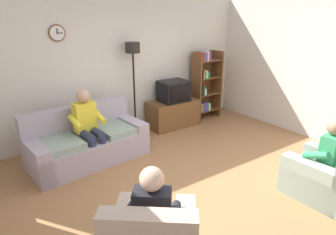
{
  "coord_description": "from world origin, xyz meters",
  "views": [
    {
      "loc": [
        -2.66,
        -2.74,
        2.36
      ],
      "look_at": [
        -0.21,
        0.82,
        0.84
      ],
      "focal_mm": 31.61,
      "sensor_mm": 36.0,
      "label": 1
    }
  ],
  "objects": [
    {
      "name": "person_on_couch",
      "position": [
        -1.19,
        1.64,
        0.7
      ],
      "size": [
        0.54,
        0.57,
        1.24
      ],
      "color": "yellow",
      "rests_on": "ground_plane"
    },
    {
      "name": "right_wall",
      "position": [
        2.86,
        0.0,
        1.35
      ],
      "size": [
        0.12,
        5.8,
        2.7
      ],
      "primitive_type": "cube",
      "color": "silver",
      "rests_on": "ground_plane"
    },
    {
      "name": "tv_stand",
      "position": [
        0.92,
        2.25,
        0.29
      ],
      "size": [
        1.1,
        0.56,
        0.58
      ],
      "color": "brown",
      "rests_on": "ground_plane"
    },
    {
      "name": "armchair_near_bookshelf",
      "position": [
        1.06,
        -1.09,
        0.29
      ],
      "size": [
        0.84,
        0.91,
        0.9
      ],
      "color": "gray",
      "rests_on": "ground_plane"
    },
    {
      "name": "couch",
      "position": [
        -1.2,
        1.75,
        0.31
      ],
      "size": [
        1.99,
        1.09,
        0.9
      ],
      "color": "#A899A8",
      "rests_on": "ground_plane"
    },
    {
      "name": "bookshelf",
      "position": [
        1.86,
        2.32,
        0.8
      ],
      "size": [
        0.68,
        0.36,
        1.59
      ],
      "color": "brown",
      "rests_on": "ground_plane"
    },
    {
      "name": "person_in_right_armchair",
      "position": [
        1.06,
        -1.0,
        0.6
      ],
      "size": [
        0.52,
        0.55,
        1.12
      ],
      "color": "#338C59",
      "rests_on": "ground_plane"
    },
    {
      "name": "back_wall_assembly",
      "position": [
        -0.0,
        2.66,
        1.35
      ],
      "size": [
        6.2,
        0.17,
        2.7
      ],
      "color": "silver",
      "rests_on": "ground_plane"
    },
    {
      "name": "floor_lamp",
      "position": [
        0.04,
        2.35,
        1.45
      ],
      "size": [
        0.28,
        0.28,
        1.85
      ],
      "color": "black",
      "rests_on": "ground_plane"
    },
    {
      "name": "tv",
      "position": [
        0.92,
        2.23,
        0.8
      ],
      "size": [
        0.6,
        0.49,
        0.44
      ],
      "color": "black",
      "rests_on": "tv_stand"
    },
    {
      "name": "ground_plane",
      "position": [
        0.0,
        0.0,
        0.0
      ],
      "size": [
        12.0,
        12.0,
        0.0
      ],
      "primitive_type": "plane",
      "color": "#9E6B42"
    },
    {
      "name": "person_in_left_armchair",
      "position": [
        -1.46,
        -0.75,
        0.6
      ],
      "size": [
        0.62,
        0.64,
        1.12
      ],
      "color": "black",
      "rests_on": "ground_plane"
    }
  ]
}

